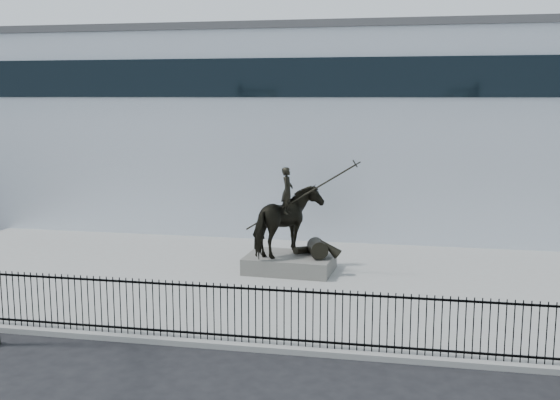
# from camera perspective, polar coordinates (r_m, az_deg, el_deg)

# --- Properties ---
(ground) EXTENTS (120.00, 120.00, 0.00)m
(ground) POSITION_cam_1_polar(r_m,az_deg,el_deg) (15.63, -1.80, -14.59)
(ground) COLOR black
(ground) RESTS_ON ground
(plaza) EXTENTS (30.00, 12.00, 0.15)m
(plaza) POSITION_cam_1_polar(r_m,az_deg,el_deg) (22.08, 2.28, -7.22)
(plaza) COLOR #9C9C99
(plaza) RESTS_ON ground
(building) EXTENTS (44.00, 14.00, 9.00)m
(building) POSITION_cam_1_polar(r_m,az_deg,el_deg) (34.15, 5.70, 6.07)
(building) COLOR white
(building) RESTS_ON ground
(picket_fence) EXTENTS (22.10, 0.10, 1.50)m
(picket_fence) POSITION_cam_1_polar(r_m,az_deg,el_deg) (16.44, -0.83, -9.99)
(picket_fence) COLOR black
(picket_fence) RESTS_ON plaza
(statue_plinth) EXTENTS (3.13, 2.25, 0.57)m
(statue_plinth) POSITION_cam_1_polar(r_m,az_deg,el_deg) (23.15, 0.85, -5.52)
(statue_plinth) COLOR #605E58
(statue_plinth) RESTS_ON plaza
(equestrian_statue) EXTENTS (3.86, 2.50, 3.28)m
(equestrian_statue) POSITION_cam_1_polar(r_m,az_deg,el_deg) (22.81, 1.00, -1.97)
(equestrian_statue) COLOR black
(equestrian_statue) RESTS_ON statue_plinth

